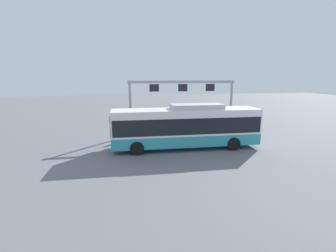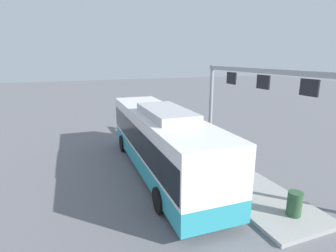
# 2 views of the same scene
# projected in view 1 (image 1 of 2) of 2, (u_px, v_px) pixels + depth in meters

# --- Properties ---
(ground_plane) EXTENTS (120.00, 120.00, 0.00)m
(ground_plane) POSITION_uv_depth(u_px,v_px,m) (186.00, 148.00, 19.81)
(ground_plane) COLOR slate
(platform_curb) EXTENTS (10.00, 2.80, 0.16)m
(platform_curb) POSITION_uv_depth(u_px,v_px,m) (196.00, 137.00, 22.93)
(platform_curb) COLOR #9E9E99
(platform_curb) RESTS_ON ground
(bus_main) EXTENTS (11.42, 2.88, 3.46)m
(bus_main) POSITION_uv_depth(u_px,v_px,m) (186.00, 125.00, 19.46)
(bus_main) COLOR teal
(bus_main) RESTS_ON ground
(person_boarding) EXTENTS (0.54, 0.61, 1.67)m
(person_boarding) POSITION_uv_depth(u_px,v_px,m) (127.00, 130.00, 22.07)
(person_boarding) COLOR #334C8C
(person_boarding) RESTS_ON ground
(person_waiting_near) EXTENTS (0.49, 0.60, 1.67)m
(person_waiting_near) POSITION_uv_depth(u_px,v_px,m) (150.00, 128.00, 22.11)
(person_waiting_near) COLOR #476B4C
(person_waiting_near) RESTS_ON platform_curb
(platform_sign_gantry) EXTENTS (10.51, 0.24, 5.20)m
(platform_sign_gantry) POSITION_uv_depth(u_px,v_px,m) (183.00, 95.00, 24.24)
(platform_sign_gantry) COLOR gray
(platform_sign_gantry) RESTS_ON ground
(trash_bin) EXTENTS (0.52, 0.52, 0.90)m
(trash_bin) POSITION_uv_depth(u_px,v_px,m) (235.00, 130.00, 23.72)
(trash_bin) COLOR #2D5133
(trash_bin) RESTS_ON platform_curb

